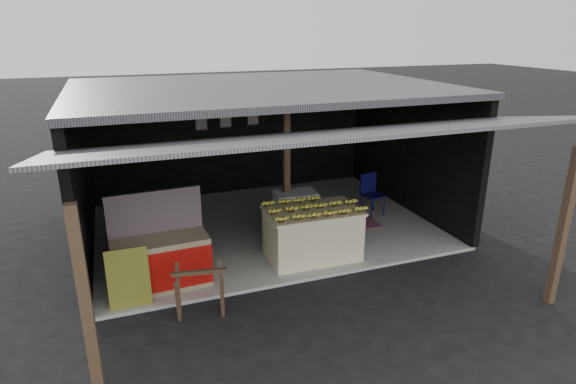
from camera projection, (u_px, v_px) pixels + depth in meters
name	position (u px, v px, depth m)	size (l,w,h in m)	color
ground	(309.00, 281.00, 8.17)	(80.00, 80.00, 0.00)	black
concrete_slab	(264.00, 226.00, 10.37)	(7.00, 5.00, 0.06)	gray
shophouse	(258.00, 128.00, 9.98)	(7.40, 7.29, 3.02)	black
banana_table	(312.00, 233.00, 8.77)	(1.71, 1.07, 0.93)	silver
banana_pile	(313.00, 205.00, 8.59)	(1.56, 0.94, 0.18)	yellow
white_crate	(296.00, 213.00, 9.77)	(0.86, 0.62, 0.91)	white
neighbor_stall	(161.00, 260.00, 7.77)	(1.54, 0.75, 1.56)	#998466
green_signboard	(129.00, 278.00, 7.21)	(0.62, 0.04, 0.93)	black
sawhorse	(200.00, 288.00, 7.03)	(0.79, 0.78, 0.77)	#473323
water_barrel	(353.00, 234.00, 9.31)	(0.32, 0.32, 0.47)	navy
plastic_chair	(371.00, 190.00, 10.82)	(0.51, 0.51, 0.93)	#0C0B3E
magenta_rug	(342.00, 222.00, 10.48)	(1.50, 1.00, 0.01)	maroon
picture_frames	(227.00, 120.00, 11.82)	(1.62, 0.04, 0.46)	black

